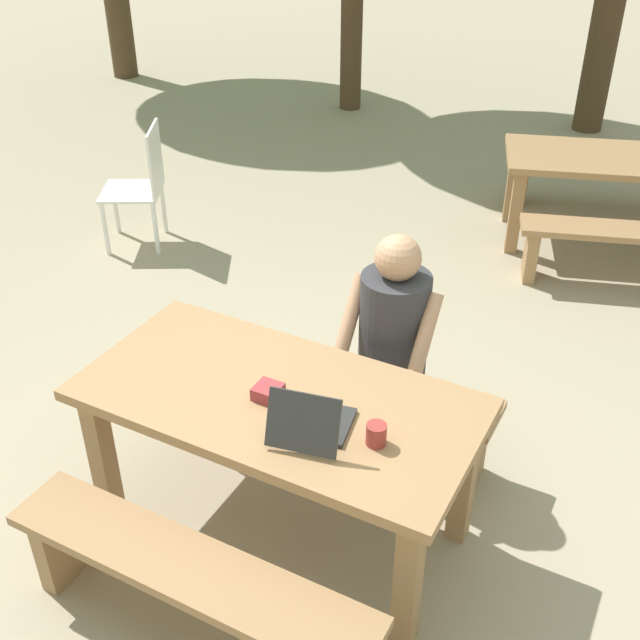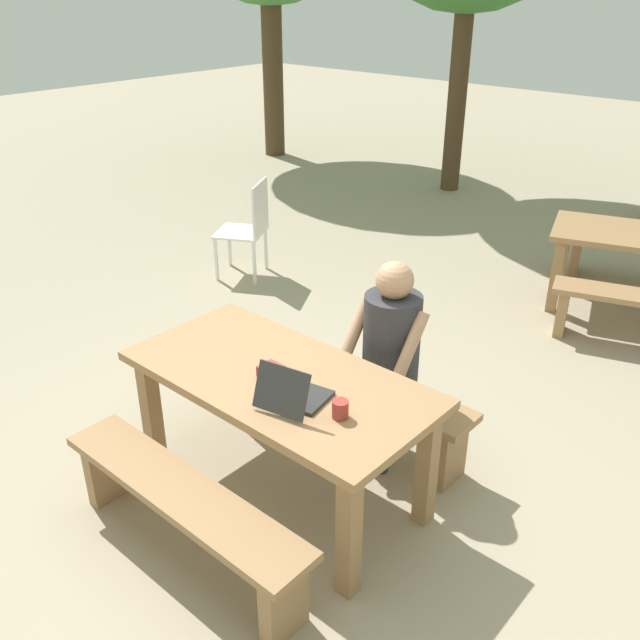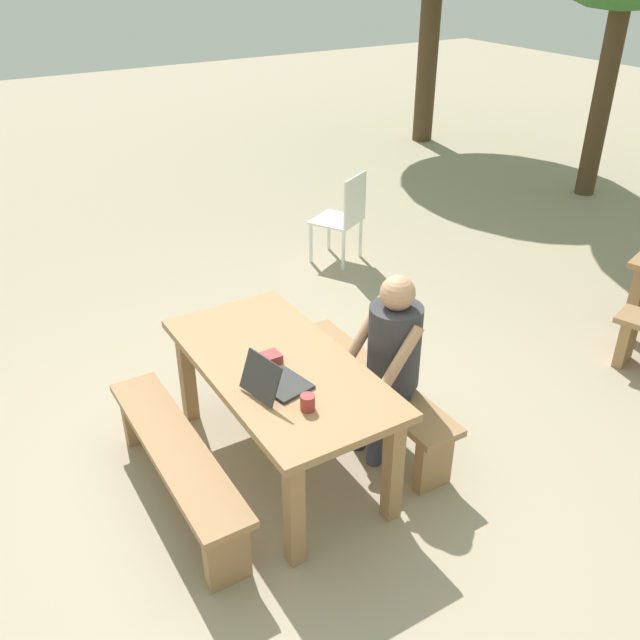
% 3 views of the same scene
% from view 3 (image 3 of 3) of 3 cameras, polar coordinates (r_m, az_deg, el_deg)
% --- Properties ---
extents(ground_plane, '(30.00, 30.00, 0.00)m').
position_cam_3_polar(ground_plane, '(4.54, -3.21, -11.66)').
color(ground_plane, tan).
extents(picnic_table_front, '(1.69, 0.84, 0.77)m').
position_cam_3_polar(picnic_table_front, '(4.14, -3.46, -4.93)').
color(picnic_table_front, '#9E754C').
rests_on(picnic_table_front, ground).
extents(bench_near, '(1.56, 0.30, 0.44)m').
position_cam_3_polar(bench_near, '(4.14, -11.89, -11.33)').
color(bench_near, '#9E754C').
rests_on(bench_near, ground).
extents(bench_far, '(1.56, 0.30, 0.44)m').
position_cam_3_polar(bench_far, '(4.63, 4.21, -5.71)').
color(bench_far, '#9E754C').
rests_on(bench_far, ground).
extents(laptop, '(0.34, 0.37, 0.24)m').
position_cam_3_polar(laptop, '(3.81, -3.82, -5.15)').
color(laptop, '#2D2D2D').
rests_on(laptop, picnic_table_front).
extents(small_pouch, '(0.11, 0.11, 0.06)m').
position_cam_3_polar(small_pouch, '(4.07, -4.11, -3.19)').
color(small_pouch, '#993338').
rests_on(small_pouch, picnic_table_front).
extents(coffee_mug, '(0.08, 0.08, 0.09)m').
position_cam_3_polar(coffee_mug, '(3.67, -1.04, -6.91)').
color(coffee_mug, '#99332D').
rests_on(coffee_mug, picnic_table_front).
extents(person_seated, '(0.44, 0.42, 1.25)m').
position_cam_3_polar(person_seated, '(4.23, 5.85, -2.78)').
color(person_seated, '#333847').
rests_on(person_seated, ground).
extents(plastic_chair, '(0.60, 0.60, 0.93)m').
position_cam_3_polar(plastic_chair, '(6.99, 1.99, 8.64)').
color(plastic_chair, white).
rests_on(plastic_chair, ground).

